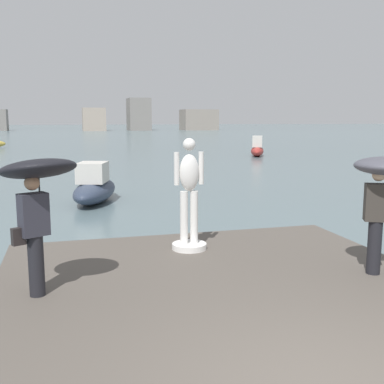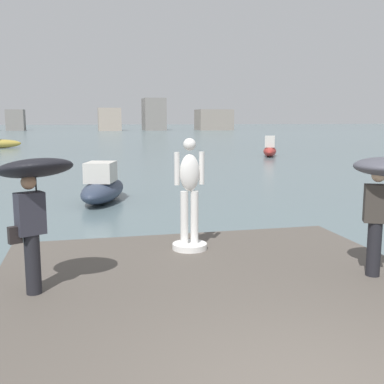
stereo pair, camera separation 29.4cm
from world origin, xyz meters
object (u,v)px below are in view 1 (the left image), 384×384
(onlooker_left, at_px, (37,186))
(boat_near, at_px, (257,149))
(statue_white_figure, at_px, (189,201))
(boat_far, at_px, (95,188))
(onlooker_right, at_px, (384,180))

(onlooker_left, distance_m, boat_near, 31.12)
(statue_white_figure, height_order, boat_far, statue_white_figure)
(boat_far, bearing_deg, onlooker_left, -97.80)
(statue_white_figure, bearing_deg, onlooker_right, -39.98)
(statue_white_figure, bearing_deg, boat_near, 64.40)
(onlooker_right, bearing_deg, onlooker_left, 174.61)
(boat_far, bearing_deg, boat_near, 52.28)
(onlooker_left, relative_size, onlooker_right, 1.06)
(onlooker_left, bearing_deg, boat_far, 82.20)
(statue_white_figure, relative_size, onlooker_right, 1.12)
(onlooker_right, distance_m, boat_near, 29.43)
(onlooker_left, distance_m, onlooker_right, 5.29)
(statue_white_figure, distance_m, onlooker_right, 3.47)
(statue_white_figure, relative_size, boat_near, 0.62)
(boat_near, bearing_deg, boat_far, -127.72)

